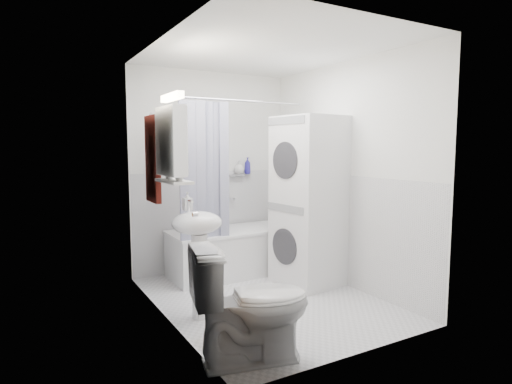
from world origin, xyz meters
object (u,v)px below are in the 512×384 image
sink (198,240)px  toilet (251,304)px  bathtub (230,250)px  washer_dryer (310,201)px

sink → toilet: sink is taller
bathtub → toilet: bearing=-111.9°
bathtub → toilet: (-0.77, -1.92, 0.11)m
bathtub → sink: size_ratio=1.34×
toilet → sink: bearing=15.7°
sink → bathtub: bearing=51.9°
sink → toilet: (0.03, -0.89, -0.29)m
bathtub → washer_dryer: 1.13m
bathtub → washer_dryer: (0.62, -0.72, 0.62)m
washer_dryer → sink: bearing=-174.1°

